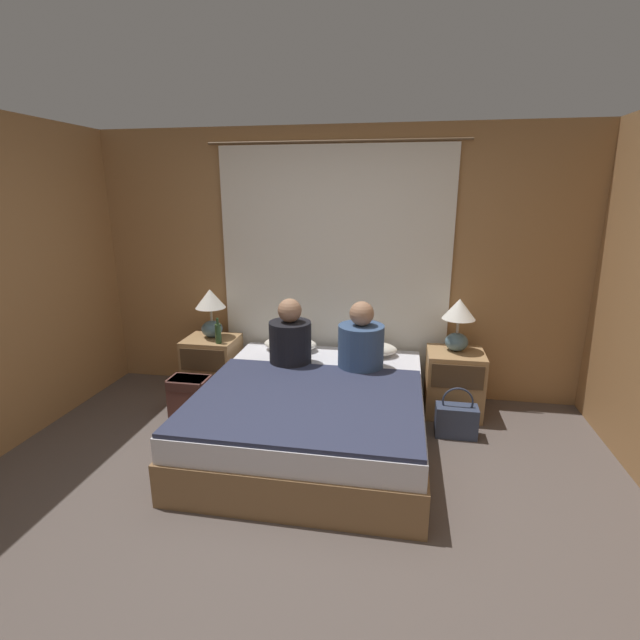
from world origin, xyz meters
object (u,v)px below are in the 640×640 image
(pillow_left, at_px, (290,344))
(pillow_right, at_px, (369,349))
(nightstand_right, at_px, (454,383))
(beer_bottle_on_left_stand, at_px, (218,333))
(lamp_left, at_px, (211,308))
(handbag_on_floor, at_px, (456,420))
(backpack_on_floor, at_px, (190,394))
(person_left_in_bed, at_px, (290,339))
(lamp_right, at_px, (458,319))
(nightstand_left, at_px, (213,366))
(bed, at_px, (313,414))
(person_right_in_bed, at_px, (361,343))

(pillow_left, xyz_separation_m, pillow_right, (0.75, 0.00, 0.00))
(nightstand_right, xyz_separation_m, beer_bottle_on_left_stand, (-2.13, -0.13, 0.38))
(lamp_left, height_order, handbag_on_floor, lamp_left)
(backpack_on_floor, bearing_deg, person_left_in_bed, 11.26)
(lamp_right, height_order, backpack_on_floor, lamp_right)
(nightstand_left, height_order, pillow_left, pillow_left)
(beer_bottle_on_left_stand, distance_m, handbag_on_floor, 2.21)
(lamp_left, height_order, beer_bottle_on_left_stand, lamp_left)
(nightstand_right, relative_size, pillow_left, 1.15)
(lamp_left, relative_size, backpack_on_floor, 1.31)
(handbag_on_floor, bearing_deg, nightstand_left, 169.60)
(lamp_left, distance_m, person_left_in_bed, 0.92)
(beer_bottle_on_left_stand, bearing_deg, nightstand_left, 135.69)
(bed, height_order, pillow_left, pillow_left)
(bed, xyz_separation_m, lamp_left, (-1.13, 0.75, 0.63))
(bed, relative_size, nightstand_right, 3.37)
(pillow_right, bearing_deg, lamp_left, -178.77)
(pillow_left, height_order, person_right_in_bed, person_right_in_bed)
(nightstand_right, height_order, lamp_right, lamp_right)
(lamp_right, bearing_deg, lamp_left, 180.00)
(nightstand_left, xyz_separation_m, handbag_on_floor, (2.26, -0.41, -0.15))
(lamp_right, xyz_separation_m, pillow_right, (-0.76, 0.03, -0.33))
(nightstand_right, distance_m, pillow_left, 1.53)
(pillow_right, relative_size, person_left_in_bed, 0.86)
(nightstand_left, bearing_deg, nightstand_right, 0.00)
(lamp_right, bearing_deg, handbag_on_floor, -91.12)
(nightstand_left, height_order, nightstand_right, same)
(lamp_left, height_order, person_left_in_bed, person_left_in_bed)
(nightstand_left, distance_m, beer_bottle_on_left_stand, 0.43)
(nightstand_left, relative_size, backpack_on_floor, 1.63)
(bed, relative_size, pillow_right, 3.88)
(pillow_right, xyz_separation_m, person_left_in_bed, (-0.66, -0.36, 0.17))
(bed, xyz_separation_m, pillow_right, (0.37, 0.79, 0.30))
(backpack_on_floor, xyz_separation_m, handbag_on_floor, (2.28, 0.04, -0.06))
(person_right_in_bed, bearing_deg, nightstand_right, 19.35)
(nightstand_left, height_order, person_right_in_bed, person_right_in_bed)
(nightstand_left, height_order, pillow_right, pillow_right)
(lamp_left, height_order, person_right_in_bed, person_right_in_bed)
(pillow_right, xyz_separation_m, beer_bottle_on_left_stand, (-1.37, -0.20, 0.14))
(lamp_right, bearing_deg, pillow_right, 177.56)
(bed, bearing_deg, nightstand_right, 32.11)
(nightstand_left, xyz_separation_m, person_left_in_bed, (0.85, -0.28, 0.42))
(person_right_in_bed, xyz_separation_m, beer_bottle_on_left_stand, (-1.33, 0.16, -0.03))
(person_right_in_bed, relative_size, beer_bottle_on_left_stand, 2.45)
(backpack_on_floor, bearing_deg, handbag_on_floor, 1.11)
(person_right_in_bed, height_order, backpack_on_floor, person_right_in_bed)
(pillow_left, bearing_deg, backpack_on_floor, -145.85)
(beer_bottle_on_left_stand, distance_m, backpack_on_floor, 0.60)
(person_left_in_bed, bearing_deg, backpack_on_floor, -168.74)
(nightstand_left, distance_m, person_left_in_bed, 0.99)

